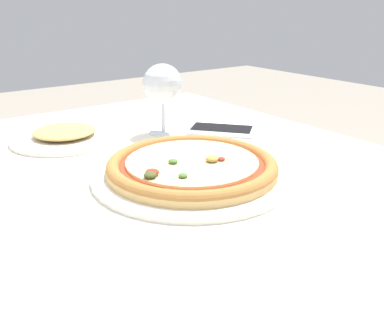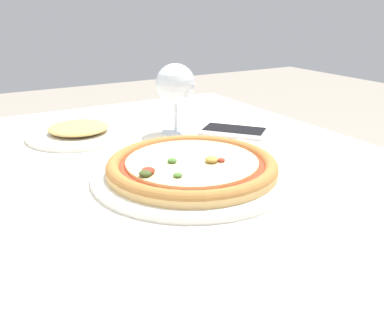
{
  "view_description": "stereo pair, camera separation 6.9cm",
  "coord_description": "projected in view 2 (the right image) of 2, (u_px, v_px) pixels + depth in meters",
  "views": [
    {
      "loc": [
        -0.21,
        -0.5,
        1.03
      ],
      "look_at": [
        0.18,
        0.02,
        0.79
      ],
      "focal_mm": 40.0,
      "sensor_mm": 36.0,
      "label": 1
    },
    {
      "loc": [
        -0.15,
        -0.54,
        1.03
      ],
      "look_at": [
        0.18,
        0.02,
        0.79
      ],
      "focal_mm": 40.0,
      "sensor_mm": 36.0,
      "label": 2
    }
  ],
  "objects": [
    {
      "name": "cell_phone",
      "position": [
        234.0,
        131.0,
        0.93
      ],
      "size": [
        0.15,
        0.16,
        0.01
      ],
      "color": "white",
      "rests_on": "dining_table"
    },
    {
      "name": "wine_glass_far_left",
      "position": [
        175.0,
        85.0,
        0.9
      ],
      "size": [
        0.08,
        0.08,
        0.15
      ],
      "color": "silver",
      "rests_on": "dining_table"
    },
    {
      "name": "dining_table",
      "position": [
        97.0,
        259.0,
        0.63
      ],
      "size": [
        1.15,
        1.19,
        0.76
      ],
      "color": "brown",
      "rests_on": "ground_plane"
    },
    {
      "name": "pizza_plate",
      "position": [
        192.0,
        168.0,
        0.69
      ],
      "size": [
        0.33,
        0.33,
        0.04
      ],
      "color": "white",
      "rests_on": "dining_table"
    },
    {
      "name": "side_plate",
      "position": [
        79.0,
        132.0,
        0.91
      ],
      "size": [
        0.22,
        0.22,
        0.03
      ],
      "color": "white",
      "rests_on": "dining_table"
    }
  ]
}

